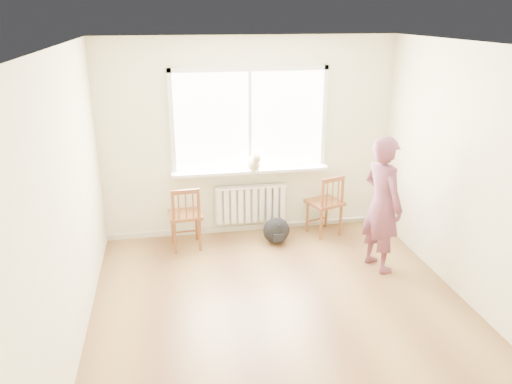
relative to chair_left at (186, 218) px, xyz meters
name	(u,v)px	position (x,y,z in m)	size (l,w,h in m)	color
floor	(286,317)	(0.92, -1.80, -0.44)	(4.50, 4.50, 0.00)	olive
ceiling	(293,46)	(0.92, -1.80, 2.26)	(4.50, 4.50, 0.00)	white
back_wall	(249,139)	(0.92, 0.45, 0.91)	(4.00, 0.01, 2.70)	beige
window	(250,116)	(0.92, 0.42, 1.22)	(2.12, 0.05, 1.42)	white
windowsill	(251,170)	(0.92, 0.34, 0.49)	(2.15, 0.22, 0.04)	white
radiator	(251,203)	(0.92, 0.35, 0.00)	(1.00, 0.12, 0.55)	white
heating_pipe	(334,220)	(2.17, 0.39, -0.36)	(0.04, 0.04, 1.40)	silver
baseboard	(250,227)	(0.92, 0.43, -0.40)	(4.00, 0.03, 0.08)	beige
chair_left	(186,218)	(0.00, 0.00, 0.00)	(0.46, 0.44, 0.87)	brown
chair_right	(327,205)	(1.95, 0.08, 0.01)	(0.55, 0.53, 0.89)	brown
person	(382,205)	(2.28, -0.94, 0.39)	(0.60, 0.40, 1.65)	#B73D3D
cat	(254,163)	(0.95, 0.25, 0.63)	(0.21, 0.42, 0.28)	#CEB08C
backpack	(276,230)	(1.21, -0.05, -0.26)	(0.36, 0.27, 0.36)	black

